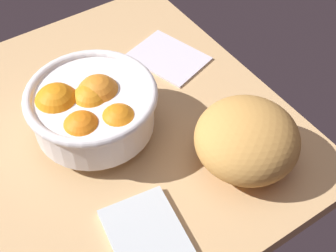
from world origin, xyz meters
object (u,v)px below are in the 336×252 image
Objects in this scene: fruit_bowl at (91,108)px; napkin_folded at (149,240)px; napkin_spare at (168,57)px; bread_loaf at (247,139)px.

fruit_bowl is 23.25cm from napkin_folded.
napkin_folded is at bearing 142.19° from napkin_spare.
bread_loaf is (-18.40, -17.48, -1.25)cm from fruit_bowl.
bread_loaf is at bearing -79.51° from napkin_folded.
napkin_folded is at bearing 171.79° from fruit_bowl.
fruit_bowl is 25.41cm from bread_loaf.
bread_loaf is at bearing 171.99° from napkin_spare.
napkin_folded reaches higher than napkin_spare.
napkin_folded is 1.04× the size of napkin_spare.
fruit_bowl reaches higher than bread_loaf.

